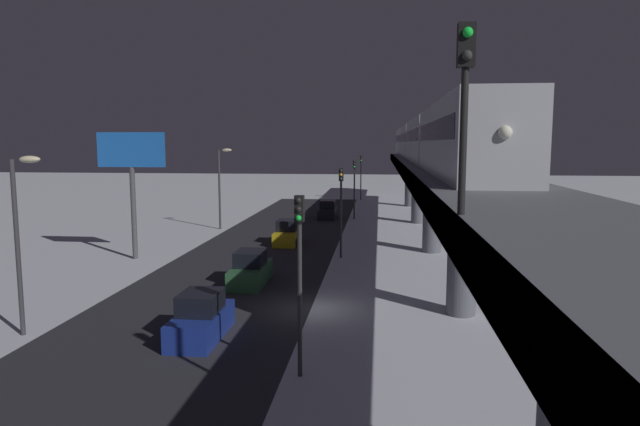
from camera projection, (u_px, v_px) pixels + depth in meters
ground_plane at (308, 309)px, 27.75m from camera, size 240.00×240.00×0.00m
avenue_asphalt at (203, 306)px, 28.31m from camera, size 11.00×108.79×0.01m
elevated_railway at (462, 195)px, 26.27m from camera, size 5.00×108.79×6.63m
subway_train at (421, 140)px, 54.29m from camera, size 2.94×74.07×3.40m
rail_signal at (465, 86)px, 11.74m from camera, size 0.36×0.41×4.00m
sedan_yellow at (287, 234)px, 45.59m from camera, size 1.91×4.09×1.97m
sedan_black at (328, 211)px, 61.29m from camera, size 1.80×4.63×1.97m
sedan_green at (251, 271)px, 32.62m from camera, size 1.80×4.43×1.97m
sedan_blue at (201, 319)px, 23.60m from camera, size 1.80×4.26×1.97m
traffic_light_near at (299, 259)px, 19.28m from camera, size 0.32×0.44×6.40m
traffic_light_mid at (341, 199)px, 39.71m from camera, size 0.32×0.44×6.40m
traffic_light_far at (354, 180)px, 60.14m from camera, size 0.32×0.44×6.40m
traffic_light_distant at (361, 171)px, 80.57m from camera, size 0.32×0.44×6.40m
commercial_billboard at (132, 162)px, 39.03m from camera, size 4.80×0.36×8.90m
street_lamp_near at (21, 224)px, 23.42m from camera, size 1.35×0.44×7.65m
street_lamp_far at (222, 179)px, 53.02m from camera, size 1.35×0.44×7.65m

